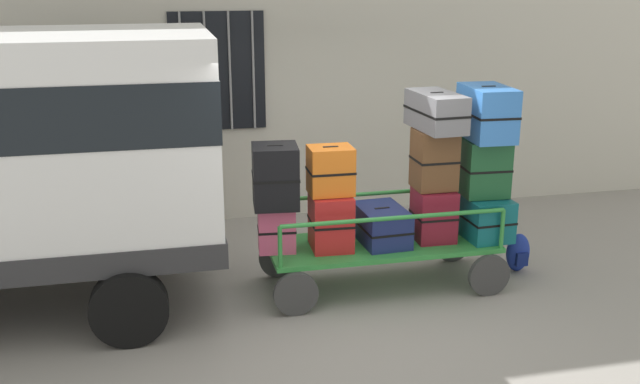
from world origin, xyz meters
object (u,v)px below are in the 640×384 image
(suitcase_center_bottom, at_px, (382,225))
(suitcase_right_middle, at_px, (484,167))
(suitcase_right_top, at_px, (487,113))
(suitcase_left_bottom, at_px, (277,229))
(luggage_cart, at_px, (381,251))
(suitcase_midleft_middle, at_px, (331,170))
(suitcase_midright_middle, at_px, (434,159))
(suitcase_left_middle, at_px, (275,176))
(suitcase_midleft_bottom, at_px, (331,221))
(backpack, at_px, (518,253))
(suitcase_midright_top, at_px, (436,111))
(suitcase_midright_bottom, at_px, (434,215))
(suitcase_right_bottom, at_px, (483,216))

(suitcase_center_bottom, xyz_separation_m, suitcase_right_middle, (1.11, -0.00, 0.56))
(suitcase_center_bottom, height_order, suitcase_right_top, suitcase_right_top)
(suitcase_left_bottom, height_order, suitcase_right_top, suitcase_right_top)
(luggage_cart, height_order, suitcase_midleft_middle, suitcase_midleft_middle)
(suitcase_midright_middle, xyz_separation_m, suitcase_right_middle, (0.56, -0.01, -0.11))
(suitcase_center_bottom, xyz_separation_m, suitcase_midright_middle, (0.56, 0.01, 0.68))
(suitcase_left_middle, xyz_separation_m, suitcase_right_top, (2.23, -0.00, 0.54))
(suitcase_midleft_bottom, xyz_separation_m, suitcase_midright_middle, (1.11, 0.05, 0.58))
(suitcase_midright_middle, bearing_deg, suitcase_midleft_bottom, -177.68)
(suitcase_midleft_middle, xyz_separation_m, backpack, (2.17, 0.04, -1.10))
(luggage_cart, distance_m, suitcase_midleft_middle, 1.07)
(suitcase_right_top, relative_size, backpack, 1.71)
(suitcase_center_bottom, height_order, backpack, suitcase_center_bottom)
(luggage_cart, bearing_deg, suitcase_right_middle, 0.78)
(backpack, bearing_deg, suitcase_midleft_bottom, -178.40)
(suitcase_midright_top, xyz_separation_m, suitcase_right_top, (0.56, -0.01, -0.04))
(suitcase_midright_middle, height_order, backpack, suitcase_midright_middle)
(suitcase_left_middle, bearing_deg, suitcase_midright_bottom, -1.94)
(luggage_cart, xyz_separation_m, suitcase_left_middle, (-1.11, 0.03, 0.89))
(luggage_cart, xyz_separation_m, suitcase_right_top, (1.11, 0.03, 1.43))
(suitcase_midright_bottom, bearing_deg, suitcase_right_top, 5.50)
(suitcase_midleft_bottom, relative_size, suitcase_midright_top, 0.71)
(luggage_cart, height_order, suitcase_midleft_bottom, suitcase_midleft_bottom)
(suitcase_midright_bottom, xyz_separation_m, suitcase_midright_middle, (0.00, 0.05, 0.59))
(suitcase_center_bottom, relative_size, suitcase_right_middle, 1.16)
(suitcase_center_bottom, bearing_deg, suitcase_midright_middle, 0.70)
(suitcase_midright_top, bearing_deg, suitcase_midleft_middle, -178.23)
(backpack, bearing_deg, suitcase_midright_top, -179.89)
(suitcase_midleft_bottom, bearing_deg, suitcase_left_middle, 174.79)
(suitcase_left_bottom, xyz_separation_m, suitcase_left_middle, (-0.00, 0.02, 0.55))
(suitcase_midright_bottom, height_order, suitcase_right_bottom, suitcase_midright_bottom)
(suitcase_left_middle, height_order, suitcase_right_top, suitcase_right_top)
(suitcase_left_bottom, distance_m, suitcase_midleft_middle, 0.81)
(suitcase_center_bottom, distance_m, backpack, 1.68)
(suitcase_center_bottom, relative_size, backpack, 1.60)
(suitcase_left_bottom, height_order, suitcase_center_bottom, suitcase_left_bottom)
(suitcase_left_middle, bearing_deg, suitcase_right_bottom, -1.69)
(suitcase_midleft_middle, height_order, backpack, suitcase_midleft_middle)
(suitcase_midleft_bottom, bearing_deg, suitcase_midright_bottom, -0.30)
(suitcase_midright_bottom, xyz_separation_m, suitcase_right_middle, (0.56, 0.04, 0.48))
(luggage_cart, xyz_separation_m, suitcase_right_middle, (1.11, 0.02, 0.85))
(suitcase_left_middle, relative_size, suitcase_midleft_middle, 1.29)
(luggage_cart, bearing_deg, suitcase_midleft_middle, 179.52)
(luggage_cart, relative_size, suitcase_right_top, 3.30)
(suitcase_left_bottom, height_order, suitcase_right_middle, suitcase_right_middle)
(suitcase_midright_top, bearing_deg, suitcase_right_middle, -2.48)
(suitcase_midleft_middle, height_order, suitcase_right_bottom, suitcase_midleft_middle)
(suitcase_center_bottom, relative_size, suitcase_midright_top, 0.86)
(suitcase_midleft_bottom, distance_m, suitcase_midright_top, 1.56)
(suitcase_midleft_bottom, bearing_deg, suitcase_right_top, 1.64)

